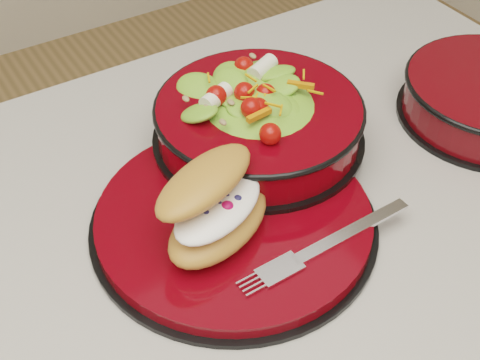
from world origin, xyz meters
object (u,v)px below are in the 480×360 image
salad_bowl (259,114)px  fork (331,242)px  croissant (215,206)px  dinner_plate (235,219)px

salad_bowl → fork: 0.18m
salad_bowl → croissant: (-0.11, -0.10, 0.00)m
dinner_plate → croissant: (-0.03, -0.01, 0.05)m
salad_bowl → fork: size_ratio=1.34×
salad_bowl → fork: bearing=-98.8°
dinner_plate → croissant: size_ratio=2.05×
dinner_plate → salad_bowl: (0.08, 0.09, 0.05)m
dinner_plate → salad_bowl: size_ratio=1.23×
dinner_plate → croissant: croissant is taller
dinner_plate → salad_bowl: 0.13m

